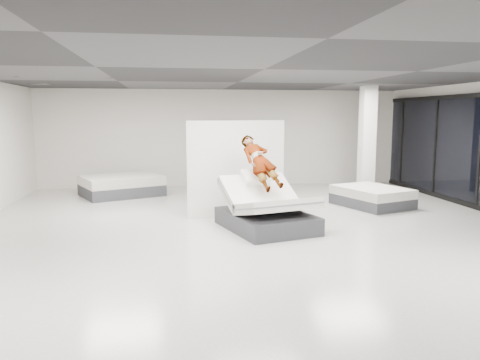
{
  "coord_description": "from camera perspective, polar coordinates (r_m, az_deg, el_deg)",
  "views": [
    {
      "loc": [
        -1.73,
        -8.6,
        2.37
      ],
      "look_at": [
        -0.29,
        1.11,
        1.0
      ],
      "focal_mm": 35.0,
      "sensor_mm": 36.0,
      "label": 1
    }
  ],
  "objects": [
    {
      "name": "room",
      "position": [
        8.8,
        2.94,
        2.92
      ],
      "size": [
        14.0,
        14.04,
        3.2
      ],
      "color": "beige",
      "rests_on": "ground"
    },
    {
      "name": "hero_bed",
      "position": [
        9.76,
        3.26,
        -3.81
      ],
      "size": [
        2.03,
        2.38,
        1.2
      ],
      "color": "#38383D",
      "rests_on": "floor"
    },
    {
      "name": "person",
      "position": [
        9.9,
        2.46,
        1.15
      ],
      "size": [
        0.9,
        1.41,
        1.4
      ],
      "primitive_type": "imported",
      "rotation": [
        0.73,
        0.0,
        0.28
      ],
      "color": "slate",
      "rests_on": "hero_bed"
    },
    {
      "name": "remote",
      "position": [
        9.71,
        4.55,
        0.02
      ],
      "size": [
        0.09,
        0.15,
        0.08
      ],
      "primitive_type": "cube",
      "rotation": [
        0.35,
        0.0,
        0.28
      ],
      "color": "black",
      "rests_on": "person"
    },
    {
      "name": "divider_panel",
      "position": [
        11.11,
        -0.35,
        1.48
      ],
      "size": [
        2.4,
        0.76,
        2.24
      ],
      "primitive_type": "cube",
      "rotation": [
        0.0,
        0.0,
        0.27
      ],
      "color": "white",
      "rests_on": "floor"
    },
    {
      "name": "flat_bed_right_far",
      "position": [
        12.68,
        15.76,
        -1.98
      ],
      "size": [
        1.89,
        2.17,
        0.5
      ],
      "color": "#38383D",
      "rests_on": "floor"
    },
    {
      "name": "flat_bed_left_far",
      "position": [
        14.26,
        -14.23,
        -0.66
      ],
      "size": [
        2.64,
        2.37,
        0.6
      ],
      "color": "#38383D",
      "rests_on": "floor"
    },
    {
      "name": "column",
      "position": [
        14.32,
        15.22,
        4.58
      ],
      "size": [
        0.4,
        0.4,
        3.2
      ],
      "primitive_type": "cube",
      "color": "silver",
      "rests_on": "floor"
    }
  ]
}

